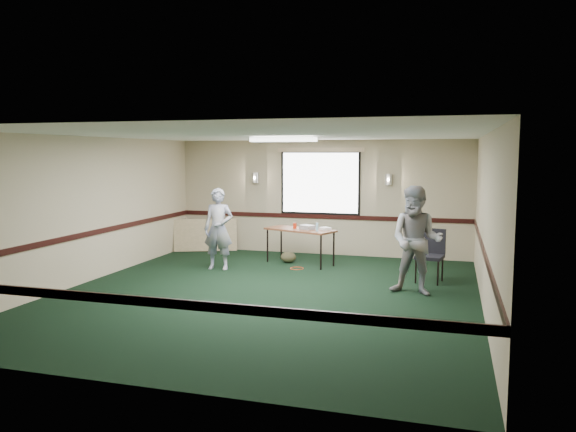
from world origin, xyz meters
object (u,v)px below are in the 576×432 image
(folding_table, at_px, (300,231))
(conference_chair, at_px, (431,251))
(projector, at_px, (307,227))
(person_right, at_px, (416,241))
(person_left, at_px, (218,229))

(folding_table, bearing_deg, conference_chair, 2.95)
(folding_table, bearing_deg, projector, 9.06)
(folding_table, bearing_deg, person_right, -16.94)
(folding_table, bearing_deg, person_left, -125.42)
(projector, bearing_deg, person_left, -120.72)
(projector, distance_m, person_left, 1.90)
(person_left, bearing_deg, conference_chair, -4.44)
(conference_chair, height_order, person_left, person_left)
(conference_chair, bearing_deg, person_left, -168.49)
(person_left, bearing_deg, projector, 24.28)
(folding_table, xyz_separation_m, person_left, (-1.47, -0.99, 0.13))
(folding_table, relative_size, conference_chair, 1.69)
(projector, bearing_deg, folding_table, -162.44)
(projector, height_order, conference_chair, conference_chair)
(conference_chair, bearing_deg, projector, 172.02)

